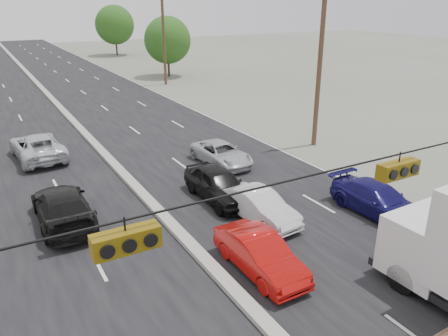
{
  "coord_description": "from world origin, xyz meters",
  "views": [
    {
      "loc": [
        -6.06,
        -5.72,
        8.85
      ],
      "look_at": [
        2.47,
        9.24,
        2.2
      ],
      "focal_mm": 35.0,
      "sensor_mm": 36.0,
      "label": 1
    }
  ],
  "objects_px": {
    "queue_car_b": "(260,207)",
    "tree_right_far": "(115,25)",
    "queue_car_d": "(378,200)",
    "oncoming_near": "(63,207)",
    "tree_right_mid": "(167,40)",
    "utility_pole_right_b": "(320,65)",
    "queue_car_a": "(219,185)",
    "utility_pole_right_c": "(164,37)",
    "oncoming_far": "(37,147)",
    "queue_car_c": "(221,154)",
    "red_sedan": "(260,255)"
  },
  "relations": [
    {
      "from": "tree_right_mid",
      "to": "oncoming_far",
      "type": "distance_m",
      "value": 30.53
    },
    {
      "from": "utility_pole_right_c",
      "to": "queue_car_a",
      "type": "relative_size",
      "value": 2.19
    },
    {
      "from": "queue_car_a",
      "to": "oncoming_near",
      "type": "distance_m",
      "value": 6.91
    },
    {
      "from": "tree_right_mid",
      "to": "oncoming_far",
      "type": "xyz_separation_m",
      "value": [
        -18.53,
        -23.99,
        -3.59
      ]
    },
    {
      "from": "queue_car_d",
      "to": "queue_car_b",
      "type": "bearing_deg",
      "value": 155.72
    },
    {
      "from": "utility_pole_right_c",
      "to": "queue_car_d",
      "type": "distance_m",
      "value": 34.59
    },
    {
      "from": "utility_pole_right_b",
      "to": "queue_car_b",
      "type": "distance_m",
      "value": 12.24
    },
    {
      "from": "queue_car_b",
      "to": "queue_car_d",
      "type": "distance_m",
      "value": 5.25
    },
    {
      "from": "utility_pole_right_c",
      "to": "oncoming_near",
      "type": "distance_m",
      "value": 32.78
    },
    {
      "from": "oncoming_far",
      "to": "queue_car_a",
      "type": "bearing_deg",
      "value": 118.55
    },
    {
      "from": "oncoming_near",
      "to": "tree_right_far",
      "type": "bearing_deg",
      "value": -107.75
    },
    {
      "from": "utility_pole_right_c",
      "to": "oncoming_far",
      "type": "bearing_deg",
      "value": -130.17
    },
    {
      "from": "red_sedan",
      "to": "oncoming_near",
      "type": "xyz_separation_m",
      "value": [
        -5.2,
        7.01,
        0.08
      ]
    },
    {
      "from": "tree_right_mid",
      "to": "oncoming_near",
      "type": "distance_m",
      "value": 38.24
    },
    {
      "from": "utility_pole_right_b",
      "to": "utility_pole_right_c",
      "type": "height_order",
      "value": "same"
    },
    {
      "from": "tree_right_mid",
      "to": "queue_car_a",
      "type": "height_order",
      "value": "tree_right_mid"
    },
    {
      "from": "tree_right_mid",
      "to": "red_sedan",
      "type": "relative_size",
      "value": 1.74
    },
    {
      "from": "utility_pole_right_c",
      "to": "tree_right_mid",
      "type": "distance_m",
      "value": 5.64
    },
    {
      "from": "queue_car_c",
      "to": "oncoming_near",
      "type": "distance_m",
      "value": 9.75
    },
    {
      "from": "utility_pole_right_b",
      "to": "queue_car_b",
      "type": "relative_size",
      "value": 2.49
    },
    {
      "from": "oncoming_far",
      "to": "utility_pole_right_b",
      "type": "bearing_deg",
      "value": 155.66
    },
    {
      "from": "red_sedan",
      "to": "queue_car_c",
      "type": "distance_m",
      "value": 10.77
    },
    {
      "from": "utility_pole_right_b",
      "to": "queue_car_a",
      "type": "xyz_separation_m",
      "value": [
        -9.5,
        -4.31,
        -4.33
      ]
    },
    {
      "from": "tree_right_far",
      "to": "queue_car_a",
      "type": "bearing_deg",
      "value": -102.36
    },
    {
      "from": "queue_car_b",
      "to": "tree_right_far",
      "type": "bearing_deg",
      "value": 72.88
    },
    {
      "from": "queue_car_a",
      "to": "red_sedan",
      "type": "bearing_deg",
      "value": -105.51
    },
    {
      "from": "tree_right_mid",
      "to": "tree_right_far",
      "type": "height_order",
      "value": "tree_right_far"
    },
    {
      "from": "utility_pole_right_c",
      "to": "oncoming_far",
      "type": "xyz_separation_m",
      "value": [
        -16.03,
        -18.99,
        -4.36
      ]
    },
    {
      "from": "utility_pole_right_c",
      "to": "oncoming_far",
      "type": "height_order",
      "value": "utility_pole_right_c"
    },
    {
      "from": "queue_car_c",
      "to": "queue_car_d",
      "type": "bearing_deg",
      "value": -75.61
    },
    {
      "from": "utility_pole_right_b",
      "to": "queue_car_a",
      "type": "distance_m",
      "value": 11.29
    },
    {
      "from": "utility_pole_right_b",
      "to": "queue_car_c",
      "type": "xyz_separation_m",
      "value": [
        -7.02,
        -0.15,
        -4.49
      ]
    },
    {
      "from": "utility_pole_right_c",
      "to": "queue_car_b",
      "type": "relative_size",
      "value": 2.49
    },
    {
      "from": "utility_pole_right_c",
      "to": "red_sedan",
      "type": "bearing_deg",
      "value": -107.54
    },
    {
      "from": "queue_car_b",
      "to": "oncoming_far",
      "type": "xyz_separation_m",
      "value": [
        -7.03,
        13.01,
        0.09
      ]
    },
    {
      "from": "red_sedan",
      "to": "oncoming_far",
      "type": "distance_m",
      "value": 16.87
    },
    {
      "from": "queue_car_b",
      "to": "queue_car_c",
      "type": "height_order",
      "value": "queue_car_b"
    },
    {
      "from": "utility_pole_right_b",
      "to": "queue_car_c",
      "type": "height_order",
      "value": "utility_pole_right_b"
    },
    {
      "from": "utility_pole_right_b",
      "to": "red_sedan",
      "type": "relative_size",
      "value": 2.44
    },
    {
      "from": "utility_pole_right_b",
      "to": "oncoming_far",
      "type": "distance_m",
      "value": 17.67
    },
    {
      "from": "queue_car_a",
      "to": "queue_car_d",
      "type": "height_order",
      "value": "queue_car_a"
    },
    {
      "from": "tree_right_far",
      "to": "red_sedan",
      "type": "relative_size",
      "value": 1.99
    },
    {
      "from": "oncoming_near",
      "to": "queue_car_b",
      "type": "bearing_deg",
      "value": 152.99
    },
    {
      "from": "tree_right_mid",
      "to": "queue_car_c",
      "type": "relative_size",
      "value": 1.62
    },
    {
      "from": "queue_car_a",
      "to": "oncoming_far",
      "type": "relative_size",
      "value": 0.85
    },
    {
      "from": "queue_car_a",
      "to": "queue_car_c",
      "type": "distance_m",
      "value": 4.84
    },
    {
      "from": "utility_pole_right_b",
      "to": "oncoming_near",
      "type": "height_order",
      "value": "utility_pole_right_b"
    },
    {
      "from": "tree_right_mid",
      "to": "utility_pole_right_c",
      "type": "bearing_deg",
      "value": -116.57
    },
    {
      "from": "queue_car_a",
      "to": "oncoming_far",
      "type": "height_order",
      "value": "queue_car_a"
    },
    {
      "from": "oncoming_near",
      "to": "queue_car_a",
      "type": "bearing_deg",
      "value": 171.08
    }
  ]
}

